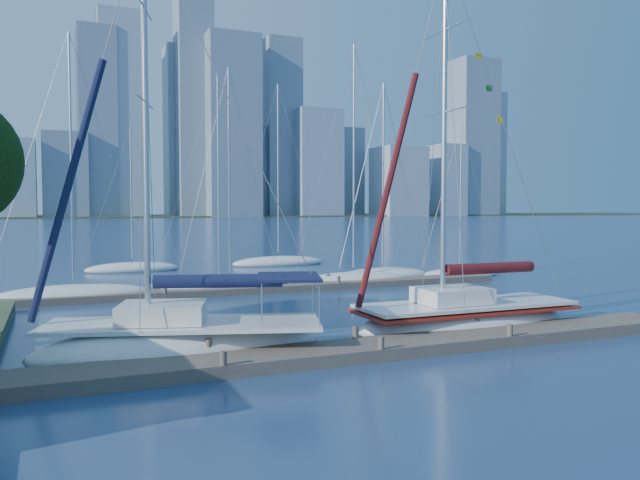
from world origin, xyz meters
name	(u,v)px	position (x,y,z in m)	size (l,w,h in m)	color
ground	(368,356)	(0.00, 0.00, 0.00)	(700.00, 700.00, 0.00)	navy
near_dock	(368,350)	(0.00, 0.00, 0.20)	(26.00, 2.00, 0.40)	#4C4237
far_dock	(269,288)	(2.00, 16.00, 0.18)	(30.00, 1.80, 0.36)	#4C4237
far_shore	(74,217)	(0.00, 320.00, 0.00)	(800.00, 100.00, 1.50)	#38472D
sailboat_navy	(183,324)	(-5.51, 2.24, 1.06)	(9.94, 5.78, 14.53)	silver
sailboat_maroon	(466,302)	(5.41, 2.16, 1.11)	(9.38, 3.13, 15.02)	silver
bg_boat_0	(74,295)	(-8.40, 16.74, 0.29)	(8.44, 4.06, 14.10)	silver
bg_boat_1	(219,288)	(-0.72, 16.81, 0.23)	(7.40, 2.46, 12.65)	silver
bg_boat_2	(230,283)	(0.37, 18.58, 0.27)	(6.50, 2.91, 13.41)	silver
bg_boat_3	(353,279)	(7.96, 17.22, 0.29)	(7.90, 2.35, 15.23)	silver
bg_boat_4	(383,276)	(10.69, 18.39, 0.29)	(7.26, 3.49, 13.30)	silver
bg_boat_5	(460,274)	(16.45, 17.84, 0.23)	(6.29, 2.10, 10.95)	silver
bg_boat_6	(132,268)	(-3.93, 30.58, 0.24)	(6.92, 2.46, 11.04)	silver
bg_boat_7	(278,262)	(7.80, 30.99, 0.29)	(8.10, 5.37, 15.26)	silver
skyline	(136,139)	(27.16, 290.05, 37.36)	(501.87, 51.31, 119.08)	#7C90A0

